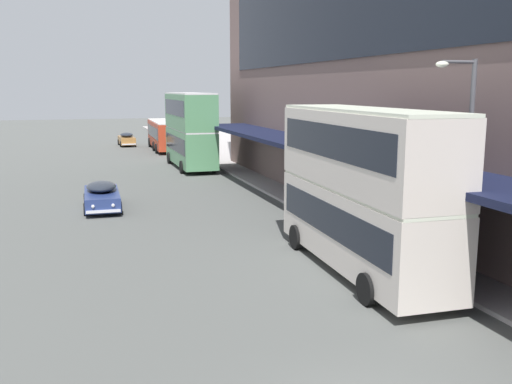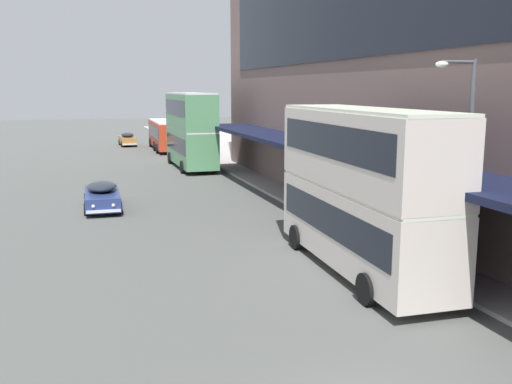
{
  "view_description": "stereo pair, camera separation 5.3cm",
  "coord_description": "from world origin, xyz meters",
  "px_view_note": "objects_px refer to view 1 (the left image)",
  "views": [
    {
      "loc": [
        -5.24,
        -8.65,
        6.48
      ],
      "look_at": [
        2.22,
        14.63,
        2.04
      ],
      "focal_mm": 40.0,
      "sensor_mm": 36.0,
      "label": 1
    },
    {
      "loc": [
        -5.19,
        -8.66,
        6.48
      ],
      "look_at": [
        2.22,
        14.63,
        2.04
      ],
      "focal_mm": 40.0,
      "sensor_mm": 36.0,
      "label": 2
    }
  ],
  "objects_px": {
    "transit_bus_kerbside_rear": "(190,128)",
    "sedan_trailing_mid": "(127,139)",
    "transit_bus_kerbside_far": "(361,185)",
    "sedan_oncoming_front": "(102,196)",
    "transit_bus_kerbside_front": "(164,133)",
    "street_lamp": "(464,156)"
  },
  "relations": [
    {
      "from": "sedan_oncoming_front",
      "to": "street_lamp",
      "type": "distance_m",
      "value": 19.82
    },
    {
      "from": "transit_bus_kerbside_front",
      "to": "transit_bus_kerbside_rear",
      "type": "relative_size",
      "value": 1.13
    },
    {
      "from": "transit_bus_kerbside_rear",
      "to": "transit_bus_kerbside_far",
      "type": "height_order",
      "value": "transit_bus_kerbside_rear"
    },
    {
      "from": "street_lamp",
      "to": "sedan_trailing_mid",
      "type": "bearing_deg",
      "value": 96.83
    },
    {
      "from": "sedan_trailing_mid",
      "to": "sedan_oncoming_front",
      "type": "bearing_deg",
      "value": -97.3
    },
    {
      "from": "transit_bus_kerbside_rear",
      "to": "street_lamp",
      "type": "bearing_deg",
      "value": -84.79
    },
    {
      "from": "street_lamp",
      "to": "transit_bus_kerbside_front",
      "type": "bearing_deg",
      "value": 93.39
    },
    {
      "from": "transit_bus_kerbside_far",
      "to": "transit_bus_kerbside_front",
      "type": "bearing_deg",
      "value": 90.35
    },
    {
      "from": "transit_bus_kerbside_rear",
      "to": "sedan_trailing_mid",
      "type": "xyz_separation_m",
      "value": [
        -3.34,
        20.52,
        -2.55
      ]
    },
    {
      "from": "transit_bus_kerbside_front",
      "to": "sedan_trailing_mid",
      "type": "xyz_separation_m",
      "value": [
        -3.46,
        5.75,
        -1.02
      ]
    },
    {
      "from": "transit_bus_kerbside_front",
      "to": "transit_bus_kerbside_far",
      "type": "xyz_separation_m",
      "value": [
        0.26,
        -43.4,
        1.36
      ]
    },
    {
      "from": "transit_bus_kerbside_far",
      "to": "sedan_trailing_mid",
      "type": "bearing_deg",
      "value": 94.33
    },
    {
      "from": "sedan_trailing_mid",
      "to": "street_lamp",
      "type": "distance_m",
      "value": 51.95
    },
    {
      "from": "transit_bus_kerbside_front",
      "to": "sedan_oncoming_front",
      "type": "bearing_deg",
      "value": -105.15
    },
    {
      "from": "transit_bus_kerbside_rear",
      "to": "street_lamp",
      "type": "height_order",
      "value": "street_lamp"
    },
    {
      "from": "sedan_oncoming_front",
      "to": "sedan_trailing_mid",
      "type": "bearing_deg",
      "value": 82.7
    },
    {
      "from": "transit_bus_kerbside_front",
      "to": "transit_bus_kerbside_far",
      "type": "bearing_deg",
      "value": -89.65
    },
    {
      "from": "sedan_oncoming_front",
      "to": "street_lamp",
      "type": "xyz_separation_m",
      "value": [
        10.67,
        -16.31,
        3.61
      ]
    },
    {
      "from": "sedan_oncoming_front",
      "to": "street_lamp",
      "type": "height_order",
      "value": "street_lamp"
    },
    {
      "from": "transit_bus_kerbside_far",
      "to": "sedan_oncoming_front",
      "type": "relative_size",
      "value": 1.97
    },
    {
      "from": "transit_bus_kerbside_front",
      "to": "sedan_trailing_mid",
      "type": "height_order",
      "value": "transit_bus_kerbside_front"
    },
    {
      "from": "sedan_trailing_mid",
      "to": "transit_bus_kerbside_far",
      "type": "bearing_deg",
      "value": -85.67
    }
  ]
}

